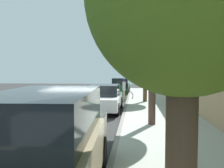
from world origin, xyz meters
TOP-DOWN VIEW (x-y plane):
  - ground at (0.00, 0.00)m, footprint 58.45×58.45m
  - sidewalk at (4.13, 0.00)m, footprint 3.60×36.53m
  - curb_edge at (2.24, 0.00)m, footprint 0.16×36.53m
  - lane_stripe_centre at (-3.16, -0.37)m, footprint 0.14×35.80m
  - lane_stripe_bike_edge at (0.77, 0.00)m, footprint 0.12×36.53m
  - building_facade at (6.18, 0.00)m, footprint 0.50×36.53m
  - parked_suv_tan_second at (1.21, -6.65)m, footprint 2.16×4.79m
  - parked_sedan_white_mid at (1.09, 2.82)m, footprint 1.85×4.41m
  - parked_sedan_green_far at (1.30, 13.80)m, footprint 1.86×4.41m
  - bicycle_at_curb at (1.78, 7.66)m, footprint 1.78×0.46m
  - cyclist_with_backpack at (2.00, 7.21)m, footprint 0.43×0.62m
  - street_tree_mid_block at (3.49, -0.96)m, footprint 2.49×2.49m
  - street_tree_far_end at (3.49, 6.13)m, footprint 2.57×2.57m

SIDE VIEW (x-z plane):
  - ground at x=0.00m, z-range 0.00..0.00m
  - lane_stripe_centre at x=-3.16m, z-range 0.00..0.01m
  - lane_stripe_bike_edge at x=0.77m, z-range 0.00..0.01m
  - sidewalk at x=4.13m, z-range 0.00..0.15m
  - curb_edge at x=2.24m, z-range 0.00..0.15m
  - bicycle_at_curb at x=1.78m, z-range -0.01..0.79m
  - parked_sedan_white_mid at x=1.09m, z-range -0.01..1.51m
  - parked_sedan_green_far at x=1.30m, z-range -0.01..1.51m
  - parked_suv_tan_second at x=1.21m, z-range 0.03..2.02m
  - cyclist_with_backpack at x=2.00m, z-range 0.19..1.91m
  - building_facade at x=6.18m, z-range 0.00..4.45m
  - street_tree_far_end at x=3.49m, z-range 1.28..5.66m
  - street_tree_mid_block at x=3.49m, z-range 1.51..6.89m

